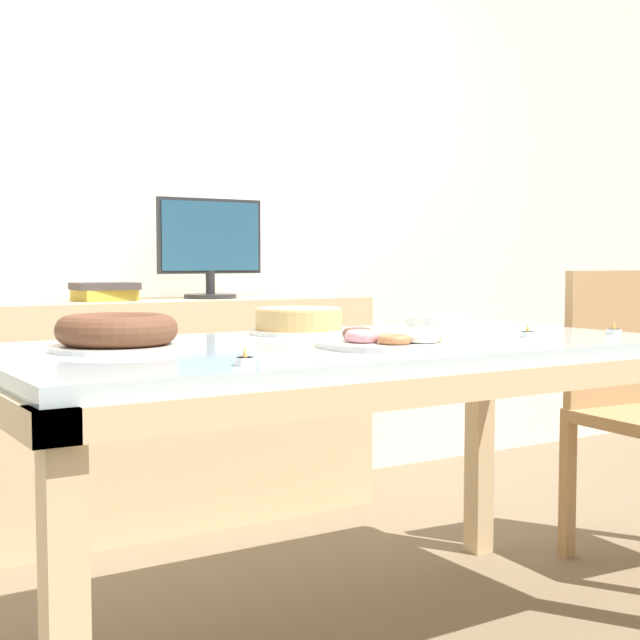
{
  "coord_description": "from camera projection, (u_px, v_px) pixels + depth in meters",
  "views": [
    {
      "loc": [
        -1.21,
        -1.82,
        0.97
      ],
      "look_at": [
        -0.1,
        -0.06,
        0.83
      ],
      "focal_mm": 50.0,
      "sensor_mm": 36.0,
      "label": 1
    }
  ],
  "objects": [
    {
      "name": "wall_back",
      "position": [
        120.0,
        177.0,
        3.48
      ],
      "size": [
        8.0,
        0.1,
        2.6
      ],
      "primitive_type": "cube",
      "color": "silver",
      "rests_on": "ground"
    },
    {
      "name": "dining_table",
      "position": [
        341.0,
        379.0,
        2.2
      ],
      "size": [
        1.72,
        0.86,
        0.77
      ],
      "color": "silver",
      "rests_on": "ground"
    },
    {
      "name": "chair",
      "position": [
        639.0,
        399.0,
        2.88
      ],
      "size": [
        0.45,
        0.45,
        0.94
      ],
      "color": "tan",
      "rests_on": "ground"
    },
    {
      "name": "sideboard",
      "position": [
        152.0,
        412.0,
        3.29
      ],
      "size": [
        1.69,
        0.44,
        0.83
      ],
      "color": "#D1B284",
      "rests_on": "ground"
    },
    {
      "name": "computer_monitor",
      "position": [
        210.0,
        248.0,
        3.38
      ],
      "size": [
        0.42,
        0.2,
        0.38
      ],
      "color": "#262628",
      "rests_on": "sideboard"
    },
    {
      "name": "book_stack",
      "position": [
        105.0,
        291.0,
        3.17
      ],
      "size": [
        0.22,
        0.17,
        0.07
      ],
      "color": "#B29933",
      "rests_on": "sideboard"
    },
    {
      "name": "cake_chocolate_round",
      "position": [
        299.0,
        321.0,
        2.43
      ],
      "size": [
        0.27,
        0.27,
        0.07
      ],
      "color": "silver",
      "rests_on": "dining_table"
    },
    {
      "name": "cake_golden_bundt",
      "position": [
        117.0,
        333.0,
        1.99
      ],
      "size": [
        0.3,
        0.3,
        0.08
      ],
      "color": "silver",
      "rests_on": "dining_table"
    },
    {
      "name": "pastry_platter",
      "position": [
        393.0,
        340.0,
        2.07
      ],
      "size": [
        0.37,
        0.37,
        0.04
      ],
      "color": "silver",
      "rests_on": "dining_table"
    },
    {
      "name": "plate_stack",
      "position": [
        441.0,
        322.0,
        2.59
      ],
      "size": [
        0.21,
        0.21,
        0.04
      ],
      "color": "silver",
      "rests_on": "dining_table"
    },
    {
      "name": "tealight_centre",
      "position": [
        245.0,
        360.0,
        1.69
      ],
      "size": [
        0.04,
        0.04,
        0.04
      ],
      "color": "silver",
      "rests_on": "dining_table"
    },
    {
      "name": "tealight_left_edge",
      "position": [
        528.0,
        334.0,
        2.31
      ],
      "size": [
        0.04,
        0.04,
        0.04
      ],
      "color": "silver",
      "rests_on": "dining_table"
    },
    {
      "name": "tealight_near_cakes",
      "position": [
        614.0,
        331.0,
        2.39
      ],
      "size": [
        0.04,
        0.04,
        0.04
      ],
      "color": "silver",
      "rests_on": "dining_table"
    }
  ]
}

